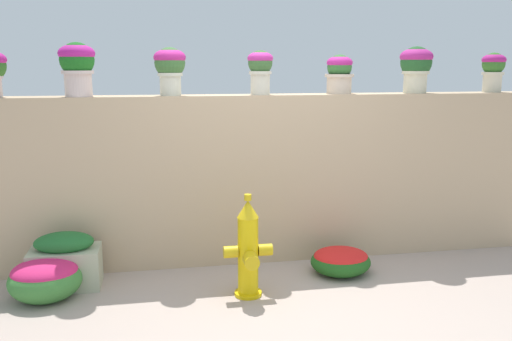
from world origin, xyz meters
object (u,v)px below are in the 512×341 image
potted_plant_2 (170,65)px  potted_plant_4 (339,72)px  potted_plant_1 (77,64)px  potted_plant_5 (416,65)px  flower_bush_left (45,278)px  flower_bush_right (341,260)px  potted_plant_3 (260,67)px  fire_hydrant (248,251)px  planter_box (65,261)px  potted_plant_6 (493,68)px

potted_plant_2 → potted_plant_4: potted_plant_2 is taller
potted_plant_1 → potted_plant_5: potted_plant_1 is taller
flower_bush_left → potted_plant_1: bearing=65.5°
potted_plant_4 → flower_bush_right: 1.83m
potted_plant_3 → flower_bush_left: bearing=-162.0°
potted_plant_3 → flower_bush_right: bearing=-38.9°
potted_plant_2 → fire_hydrant: 1.85m
potted_plant_3 → potted_plant_5: bearing=1.5°
potted_plant_4 → flower_bush_right: potted_plant_4 is taller
potted_plant_4 → fire_hydrant: size_ratio=0.43×
potted_plant_1 → flower_bush_right: bearing=-12.7°
potted_plant_3 → flower_bush_left: size_ratio=0.70×
potted_plant_4 → flower_bush_left: (-2.74, -0.69, -1.67)m
fire_hydrant → planter_box: size_ratio=1.48×
potted_plant_5 → flower_bush_left: bearing=-169.3°
potted_plant_4 → flower_bush_left: bearing=-165.9°
fire_hydrant → flower_bush_left: bearing=171.8°
fire_hydrant → potted_plant_3: bearing=72.9°
potted_plant_5 → fire_hydrant: potted_plant_5 is taller
potted_plant_4 → potted_plant_5: size_ratio=0.82×
flower_bush_left → planter_box: size_ratio=1.00×
planter_box → potted_plant_2: bearing=23.7°
potted_plant_6 → potted_plant_4: bearing=179.6°
potted_plant_3 → potted_plant_5: 1.60m
potted_plant_4 → potted_plant_2: bearing=-178.6°
fire_hydrant → flower_bush_left: (-1.67, 0.24, -0.21)m
potted_plant_6 → flower_bush_right: 2.58m
potted_plant_5 → flower_bush_right: (-0.94, -0.58, -1.79)m
potted_plant_1 → potted_plant_5: size_ratio=1.04×
potted_plant_6 → planter_box: size_ratio=0.68×
fire_hydrant → flower_bush_right: (0.93, 0.33, -0.27)m
potted_plant_1 → planter_box: size_ratio=0.80×
potted_plant_5 → fire_hydrant: size_ratio=0.53×
potted_plant_6 → fire_hydrant: size_ratio=0.46×
potted_plant_3 → fire_hydrant: size_ratio=0.47×
potted_plant_1 → potted_plant_5: (3.26, 0.05, -0.01)m
flower_bush_left → potted_plant_4: bearing=14.1°
potted_plant_2 → flower_bush_left: bearing=-149.3°
potted_plant_5 → planter_box: potted_plant_5 is taller
potted_plant_5 → flower_bush_left: 4.00m
flower_bush_left → potted_plant_6: bearing=8.8°
potted_plant_5 → planter_box: 3.83m
potted_plant_3 → potted_plant_6: potted_plant_3 is taller
flower_bush_right → potted_plant_6: bearing=18.1°
potted_plant_6 → flower_bush_left: bearing=-171.2°
planter_box → potted_plant_3: bearing=12.5°
potted_plant_2 → potted_plant_4: 1.65m
potted_plant_6 → planter_box: (-4.27, -0.45, -1.65)m
potted_plant_5 → potted_plant_6: bearing=0.7°
flower_bush_left → flower_bush_right: size_ratio=1.05×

